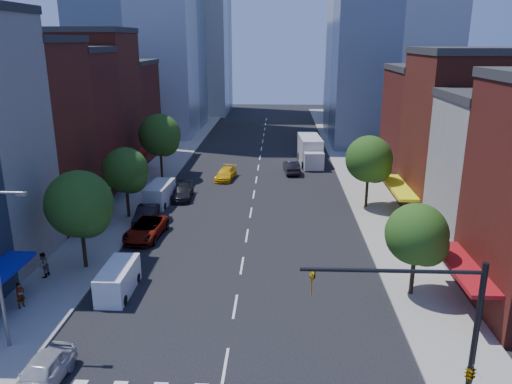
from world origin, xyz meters
TOP-DOWN VIEW (x-y plane):
  - ground at (0.00, 0.00)m, footprint 220.00×220.00m
  - sidewalk_left at (-12.50, 40.00)m, footprint 5.00×120.00m
  - sidewalk_right at (12.50, 40.00)m, footprint 5.00×120.00m
  - bldg_left_2 at (-21.00, 20.50)m, footprint 12.00×9.00m
  - bldg_left_3 at (-21.00, 29.00)m, footprint 12.00×8.00m
  - bldg_left_4 at (-21.00, 37.50)m, footprint 12.00×9.00m
  - bldg_left_5 at (-21.00, 47.00)m, footprint 12.00×10.00m
  - bldg_right_2 at (21.00, 24.00)m, footprint 12.00×10.00m
  - bldg_right_3 at (21.00, 34.00)m, footprint 12.00×10.00m
  - traffic_signal at (9.94, -4.50)m, footprint 7.24×2.24m
  - tree_left_near at (-11.35, 10.92)m, footprint 4.80×4.80m
  - tree_left_mid at (-11.35, 21.92)m, footprint 4.20×4.20m
  - tree_left_far at (-11.35, 35.92)m, footprint 5.00×5.00m
  - tree_right_near at (11.65, 7.92)m, footprint 4.00×4.00m
  - tree_right_far at (11.65, 25.92)m, footprint 4.60×4.60m
  - parked_car_front at (-8.69, -2.00)m, footprint 2.09×4.55m
  - parked_car_second at (-9.50, 20.83)m, footprint 1.70×4.67m
  - parked_car_third at (-8.57, 17.18)m, footprint 3.07×5.88m
  - parked_car_rear at (-7.50, 28.24)m, footprint 2.32×5.06m
  - cargo_van_near at (-7.91, 7.30)m, footprint 1.87×4.56m
  - cargo_van_far at (-9.51, 26.21)m, footprint 2.35×5.19m
  - taxi at (-3.69, 36.10)m, footprint 2.58×5.01m
  - traffic_car_oncoming at (4.31, 39.46)m, footprint 2.20×5.05m
  - traffic_car_far at (7.18, 55.33)m, footprint 1.82×4.13m
  - box_truck at (6.97, 44.71)m, footprint 3.25×9.12m
  - pedestrian_near at (-13.33, 5.05)m, footprint 0.63×0.73m
  - pedestrian_far at (-13.81, 9.23)m, footprint 0.78×0.96m

SIDE VIEW (x-z plane):
  - ground at x=0.00m, z-range 0.00..0.00m
  - sidewalk_left at x=-12.50m, z-range 0.00..0.15m
  - sidewalk_right at x=12.50m, z-range 0.00..0.15m
  - traffic_car_far at x=7.18m, z-range 0.00..1.38m
  - taxi at x=-3.69m, z-range 0.00..1.39m
  - parked_car_rear at x=-7.50m, z-range 0.00..1.43m
  - parked_car_front at x=-8.69m, z-range 0.00..1.51m
  - parked_car_second at x=-9.50m, z-range 0.00..1.53m
  - parked_car_third at x=-8.57m, z-range 0.00..1.58m
  - traffic_car_oncoming at x=4.31m, z-range 0.00..1.61m
  - cargo_van_near at x=-7.91m, z-range -0.01..1.93m
  - pedestrian_near at x=-13.33m, z-range 0.15..1.84m
  - pedestrian_far at x=-13.81m, z-range 0.15..1.97m
  - cargo_van_far at x=-9.51m, z-range -0.01..2.15m
  - box_truck at x=6.97m, z-range -0.10..3.51m
  - traffic_signal at x=9.94m, z-range 0.16..8.16m
  - tree_right_near at x=11.65m, z-range 1.09..7.29m
  - tree_left_mid at x=-11.35m, z-range 1.20..7.85m
  - tree_right_far at x=11.65m, z-range 1.26..8.46m
  - tree_left_near at x=-11.35m, z-range 1.22..8.52m
  - tree_left_far at x=-11.35m, z-range 1.33..9.08m
  - bldg_left_5 at x=-21.00m, z-range 0.00..13.00m
  - bldg_right_3 at x=21.00m, z-range 0.00..13.00m
  - bldg_left_3 at x=-21.00m, z-range 0.00..15.00m
  - bldg_right_2 at x=21.00m, z-range 0.00..15.00m
  - bldg_left_2 at x=-21.00m, z-range 0.00..16.00m
  - bldg_left_4 at x=-21.00m, z-range 0.00..17.00m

